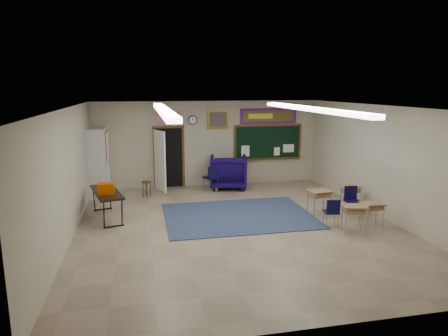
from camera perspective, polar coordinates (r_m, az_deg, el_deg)
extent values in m
plane|color=gray|center=(10.26, 2.05, -8.28)|extent=(9.00, 9.00, 0.00)
cube|color=beige|center=(14.20, -2.26, 3.50)|extent=(8.00, 0.04, 3.00)
cube|color=beige|center=(5.75, 13.07, -8.82)|extent=(8.00, 0.04, 3.00)
cube|color=beige|center=(9.72, -21.44, -1.00)|extent=(0.04, 9.00, 3.00)
cube|color=beige|center=(11.48, 21.88, 0.77)|extent=(0.04, 9.00, 3.00)
cube|color=silver|center=(9.67, 2.18, 8.70)|extent=(8.00, 9.00, 0.04)
cube|color=#2E3B57|center=(11.04, 2.07, -6.79)|extent=(4.00, 3.00, 0.02)
cube|color=black|center=(14.10, -7.85, 1.49)|extent=(0.95, 0.04, 2.10)
cube|color=white|center=(13.65, -9.17, 1.04)|extent=(0.35, 0.86, 2.05)
cube|color=brown|center=(14.70, 6.27, 3.70)|extent=(2.55, 0.05, 1.30)
cube|color=black|center=(14.68, 6.29, 3.70)|extent=(2.40, 0.03, 1.15)
cube|color=brown|center=(14.73, 6.29, 1.36)|extent=(2.40, 0.12, 0.04)
cube|color=#A30E1A|center=(14.60, 6.35, 7.40)|extent=(2.10, 0.04, 0.55)
cube|color=brown|center=(14.59, 6.37, 7.40)|extent=(1.90, 0.03, 0.40)
cube|color=olive|center=(14.14, -0.85, 6.93)|extent=(0.75, 0.05, 0.65)
cube|color=#A51466|center=(14.13, -0.84, 6.93)|extent=(0.62, 0.03, 0.52)
cylinder|color=black|center=(14.00, -4.50, 6.85)|extent=(0.32, 0.05, 0.32)
cylinder|color=white|center=(13.98, -4.49, 6.85)|extent=(0.26, 0.02, 0.26)
cube|color=beige|center=(13.50, -17.53, 0.84)|extent=(0.55, 1.25, 2.20)
imported|color=#0F0535|center=(13.89, 0.62, -0.55)|extent=(1.46, 1.49, 1.15)
cube|color=#A5814C|center=(11.14, 13.50, -3.22)|extent=(0.65, 0.52, 0.04)
cube|color=brown|center=(11.17, 13.48, -3.72)|extent=(0.56, 0.44, 0.12)
cube|color=#A5814C|center=(11.97, 17.69, -2.68)|extent=(0.69, 0.64, 0.04)
cube|color=brown|center=(11.99, 17.67, -3.11)|extent=(0.60, 0.55, 0.11)
cube|color=#A5814C|center=(10.09, 18.17, -5.23)|extent=(0.66, 0.55, 0.04)
cube|color=brown|center=(10.12, 18.14, -5.75)|extent=(0.57, 0.47, 0.11)
cube|color=#A5814C|center=(10.59, 20.48, -4.79)|extent=(0.54, 0.41, 0.04)
cube|color=brown|center=(10.62, 20.44, -5.26)|extent=(0.47, 0.35, 0.11)
cube|color=black|center=(11.10, -16.45, -3.31)|extent=(1.03, 1.91, 0.05)
cube|color=#D24103|center=(10.81, -16.49, -2.79)|extent=(0.40, 0.30, 0.28)
cylinder|color=#522C18|center=(12.94, -11.04, -1.96)|extent=(0.30, 0.30, 0.04)
torus|color=#522C18|center=(13.02, -10.99, -3.39)|extent=(0.25, 0.25, 0.02)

